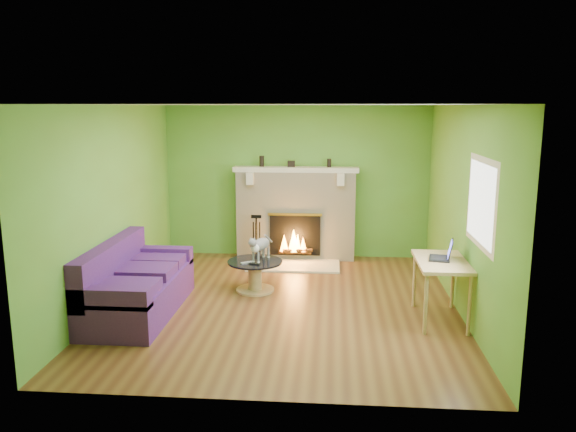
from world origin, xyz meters
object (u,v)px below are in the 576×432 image
at_px(desk, 441,268).
at_px(cat, 261,247).
at_px(coffee_table, 255,274).
at_px(sofa, 134,286).

xyz_separation_m(desk, cat, (-2.32, 0.97, -0.04)).
bearing_deg(coffee_table, sofa, -145.44).
xyz_separation_m(coffee_table, cat, (0.08, 0.05, 0.37)).
distance_m(coffee_table, cat, 0.39).
height_order(coffee_table, cat, cat).
relative_size(sofa, coffee_table, 2.60).
xyz_separation_m(sofa, cat, (1.48, 1.02, 0.28)).
xyz_separation_m(sofa, coffee_table, (1.40, 0.97, -0.10)).
bearing_deg(coffee_table, desk, -20.85).
distance_m(sofa, cat, 1.82).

